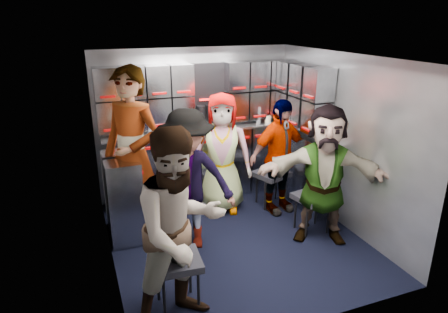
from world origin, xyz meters
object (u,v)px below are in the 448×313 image
object	(u,v)px
jump_seat_center	(217,177)
jump_seat_near_right	(313,199)
attendant_arc_a	(180,231)
attendant_arc_e	(324,175)
attendant_standing	(133,156)
attendant_arc_b	(188,181)
attendant_arc_d	(279,157)
jump_seat_mid_right	(271,176)
jump_seat_near_left	(177,264)
attendant_arc_c	(222,154)
jump_seat_mid_left	(185,207)

from	to	relation	value
jump_seat_center	jump_seat_near_right	world-z (taller)	jump_seat_near_right
attendant_arc_a	attendant_arc_e	bearing A→B (deg)	6.07
attendant_standing	attendant_arc_a	distance (m)	1.56
attendant_arc_b	attendant_arc_e	bearing A→B (deg)	4.96
attendant_arc_a	attendant_arc_e	world-z (taller)	attendant_arc_a
attendant_standing	attendant_arc_b	distance (m)	0.69
attendant_arc_d	jump_seat_mid_right	bearing A→B (deg)	79.11
attendant_arc_d	jump_seat_near_left	bearing A→B (deg)	-152.57
jump_seat_near_right	attendant_arc_c	size ratio (longest dim) A/B	0.30
jump_seat_mid_left	attendant_arc_c	bearing A→B (deg)	38.98
jump_seat_mid_left	attendant_arc_a	xyz separation A→B (m)	(-0.38, -1.31, 0.47)
attendant_arc_e	jump_seat_center	bearing A→B (deg)	150.97
jump_seat_near_right	attendant_standing	world-z (taller)	attendant_standing
jump_seat_mid_left	attendant_arc_a	distance (m)	1.44
jump_seat_center	attendant_arc_c	bearing A→B (deg)	-90.00
attendant_standing	attendant_arc_b	world-z (taller)	attendant_standing
jump_seat_mid_left	attendant_arc_a	world-z (taller)	attendant_arc_a
jump_seat_mid_right	attendant_standing	distance (m)	1.95
attendant_standing	attendant_arc_d	xyz separation A→B (m)	(1.86, 0.00, -0.25)
jump_seat_center	attendant_arc_b	bearing A→B (deg)	-126.55
jump_seat_mid_left	jump_seat_near_left	bearing A→B (deg)	-108.80
attendant_arc_d	attendant_arc_b	bearing A→B (deg)	-173.64
jump_seat_near_right	attendant_arc_d	xyz separation A→B (m)	(-0.13, 0.64, 0.34)
attendant_arc_a	attendant_arc_b	size ratio (longest dim) A/B	1.08
attendant_arc_a	jump_seat_mid_right	bearing A→B (deg)	29.68
jump_seat_center	attendant_arc_d	world-z (taller)	attendant_arc_d
attendant_arc_e	jump_seat_mid_left	bearing A→B (deg)	-172.44
jump_seat_mid_left	jump_seat_center	bearing A→B (deg)	47.18
jump_seat_mid_right	jump_seat_near_left	bearing A→B (deg)	-138.19
attendant_arc_a	attendant_arc_b	world-z (taller)	attendant_arc_a
jump_seat_mid_left	attendant_arc_d	xyz separation A→B (m)	(1.35, 0.24, 0.37)
jump_seat_near_right	attendant_arc_e	distance (m)	0.42
jump_seat_mid_left	jump_seat_near_right	size ratio (longest dim) A/B	0.96
jump_seat_mid_right	attendant_arc_e	xyz separation A→B (m)	(0.13, -1.00, 0.37)
jump_seat_mid_left	attendant_arc_b	distance (m)	0.45
jump_seat_mid_right	attendant_arc_c	distance (m)	0.78
attendant_arc_b	attendant_arc_d	bearing A→B (deg)	37.42
attendant_standing	jump_seat_near_right	bearing A→B (deg)	28.30
jump_seat_mid_right	attendant_arc_b	distance (m)	1.52
jump_seat_mid_left	attendant_arc_c	size ratio (longest dim) A/B	0.29
jump_seat_center	attendant_arc_c	size ratio (longest dim) A/B	0.28
jump_seat_near_right	attendant_arc_a	size ratio (longest dim) A/B	0.28
jump_seat_near_left	jump_seat_mid_left	xyz separation A→B (m)	(0.38, 1.13, -0.05)
attendant_arc_e	jump_seat_mid_right	bearing A→B (deg)	126.61
jump_seat_near_right	attendant_standing	distance (m)	2.17
jump_seat_mid_left	attendant_arc_b	size ratio (longest dim) A/B	0.29
attendant_arc_a	jump_seat_near_right	bearing A→B (deg)	10.71
jump_seat_center	jump_seat_mid_right	size ratio (longest dim) A/B	0.85
attendant_arc_c	attendant_arc_e	size ratio (longest dim) A/B	0.99
jump_seat_near_left	attendant_standing	bearing A→B (deg)	95.38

